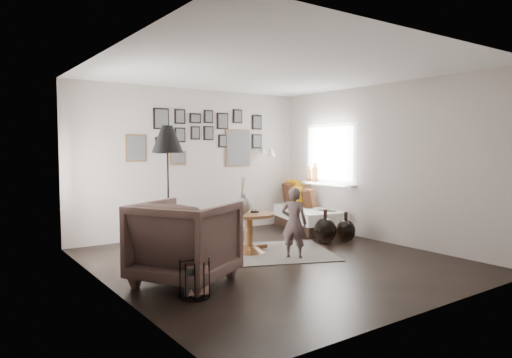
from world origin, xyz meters
TOP-DOWN VIEW (x-y plane):
  - ground at (0.00, 0.00)m, footprint 4.80×4.80m
  - wall_back at (0.00, 2.40)m, footprint 4.50×0.00m
  - wall_front at (0.00, -2.40)m, footprint 4.50×0.00m
  - wall_left at (-2.25, 0.00)m, footprint 0.00×4.80m
  - wall_right at (2.25, 0.00)m, footprint 0.00×4.80m
  - ceiling at (0.00, 0.00)m, footprint 4.80×4.80m
  - door_left at (-2.23, 1.20)m, footprint 0.00×2.14m
  - window_right at (2.18, 1.34)m, footprint 0.15×1.32m
  - gallery_wall at (0.29, 2.38)m, footprint 2.74×0.03m
  - wall_sconce at (1.55, 2.13)m, footprint 0.18×0.36m
  - rug at (0.10, 0.45)m, footprint 2.47×2.14m
  - pedestal_table at (-0.01, 0.60)m, footprint 0.75×0.75m
  - vase at (-0.09, 0.62)m, footprint 0.22×0.22m
  - candles at (0.10, 0.60)m, footprint 0.13×0.13m
  - daybed at (2.00, 1.66)m, footprint 1.27×1.96m
  - magazine_on_daybed at (2.00, 1.02)m, footprint 0.23×0.30m
  - armchair at (-1.45, -0.21)m, footprint 1.43×1.42m
  - armchair_cushion at (-1.42, -0.16)m, footprint 0.59×0.60m
  - floor_lamp at (-1.17, 0.87)m, footprint 0.43×0.43m
  - magazine_basket at (-1.62, -0.75)m, footprint 0.36×0.36m
  - demijohn_large at (1.37, 0.41)m, footprint 0.37×0.37m
  - demijohn_small at (1.72, 0.29)m, footprint 0.32×0.32m
  - child at (0.31, -0.05)m, footprint 0.41×0.44m

SIDE VIEW (x-z plane):
  - ground at x=0.00m, z-range 0.00..0.00m
  - rug at x=0.10m, z-range 0.00..0.01m
  - demijohn_small at x=1.72m, z-range -0.06..0.44m
  - magazine_basket at x=-1.62m, z-range 0.00..0.39m
  - demijohn_large at x=1.37m, z-range -0.06..0.49m
  - pedestal_table at x=-0.01m, z-range -0.02..0.57m
  - daybed at x=2.00m, z-range -0.16..0.73m
  - magazine_on_daybed at x=2.00m, z-range 0.41..0.43m
  - armchair at x=-1.45m, z-range 0.00..0.96m
  - armchair_cushion at x=-1.42m, z-range 0.38..0.58m
  - child at x=0.31m, z-range 0.00..1.01m
  - candles at x=0.10m, z-range 0.59..0.87m
  - vase at x=-0.09m, z-range 0.49..1.03m
  - window_right at x=2.18m, z-range 0.28..1.58m
  - door_left at x=-2.23m, z-range -0.02..2.12m
  - wall_back at x=0.00m, z-range -0.95..3.55m
  - wall_front at x=0.00m, z-range -0.95..3.55m
  - wall_left at x=-2.25m, z-range -1.10..3.70m
  - wall_right at x=2.25m, z-range -1.10..3.70m
  - wall_sconce at x=1.55m, z-range 1.38..1.54m
  - floor_lamp at x=-1.17m, z-range 0.67..2.53m
  - gallery_wall at x=0.29m, z-range 1.20..2.28m
  - ceiling at x=0.00m, z-range 2.60..2.60m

